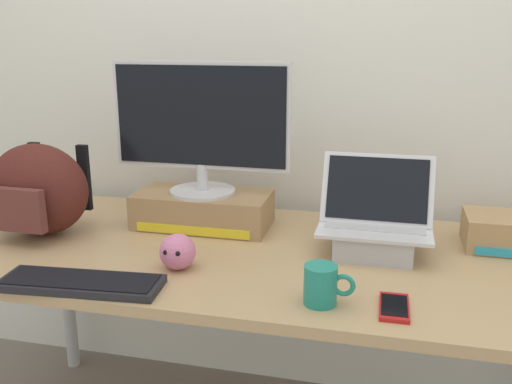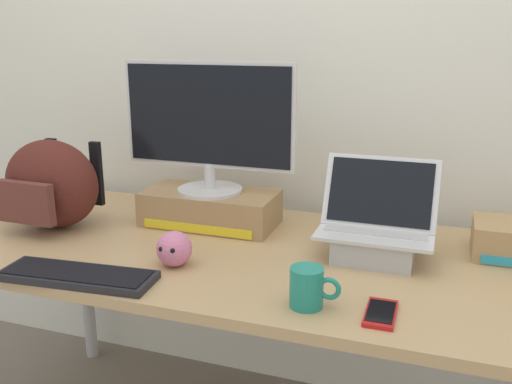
# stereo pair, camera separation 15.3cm
# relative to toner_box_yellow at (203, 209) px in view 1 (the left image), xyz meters

# --- Properties ---
(back_wall) EXTENTS (7.00, 0.10, 2.60)m
(back_wall) POSITION_rel_toner_box_yellow_xyz_m (0.22, 0.34, 0.50)
(back_wall) COLOR silver
(back_wall) RESTS_ON ground
(desk) EXTENTS (1.89, 0.83, 0.74)m
(desk) POSITION_rel_toner_box_yellow_xyz_m (0.22, -0.18, -0.12)
(desk) COLOR tan
(desk) RESTS_ON ground
(toner_box_yellow) EXTENTS (0.44, 0.22, 0.11)m
(toner_box_yellow) POSITION_rel_toner_box_yellow_xyz_m (0.00, 0.00, 0.00)
(toner_box_yellow) COLOR #9E7A51
(toner_box_yellow) RESTS_ON desk
(desktop_monitor) EXTENTS (0.58, 0.22, 0.42)m
(desktop_monitor) POSITION_rel_toner_box_yellow_xyz_m (-0.00, -0.00, 0.28)
(desktop_monitor) COLOR silver
(desktop_monitor) RESTS_ON toner_box_yellow
(open_laptop) EXTENTS (0.32, 0.22, 0.28)m
(open_laptop) POSITION_rel_toner_box_yellow_xyz_m (0.56, -0.11, 0.00)
(open_laptop) COLOR #ADADB2
(open_laptop) RESTS_ON desk
(external_keyboard) EXTENTS (0.42, 0.17, 0.02)m
(external_keyboard) POSITION_rel_toner_box_yellow_xyz_m (-0.15, -0.52, -0.05)
(external_keyboard) COLOR black
(external_keyboard) RESTS_ON desk
(messenger_backpack) EXTENTS (0.33, 0.27, 0.29)m
(messenger_backpack) POSITION_rel_toner_box_yellow_xyz_m (-0.48, -0.20, 0.09)
(messenger_backpack) COLOR #4C1E19
(messenger_backpack) RESTS_ON desk
(coffee_mug) EXTENTS (0.12, 0.08, 0.10)m
(coffee_mug) POSITION_rel_toner_box_yellow_xyz_m (0.45, -0.47, -0.01)
(coffee_mug) COLOR #1E7F70
(coffee_mug) RESTS_ON desk
(cell_phone) EXTENTS (0.07, 0.14, 0.01)m
(cell_phone) POSITION_rel_toner_box_yellow_xyz_m (0.62, -0.46, -0.05)
(cell_phone) COLOR red
(cell_phone) RESTS_ON desk
(plush_toy) EXTENTS (0.10, 0.10, 0.10)m
(plush_toy) POSITION_rel_toner_box_yellow_xyz_m (0.05, -0.36, -0.01)
(plush_toy) COLOR #CC7099
(plush_toy) RESTS_ON desk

